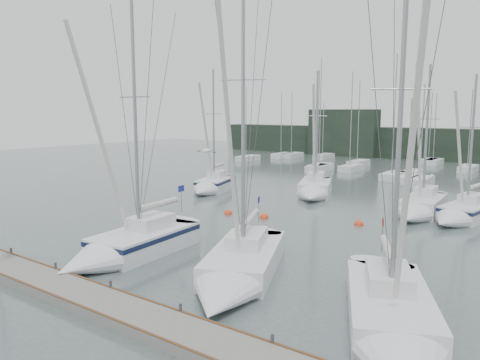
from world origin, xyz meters
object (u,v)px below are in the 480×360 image
Objects in this scene: sailboat_mid_d at (461,214)px; sailboat_mid_a at (211,186)px; buoy_b at (359,225)px; sailboat_near_right at (396,332)px; buoy_c at (228,214)px; sailboat_near_center at (235,274)px; sailboat_mid_b at (314,191)px; sailboat_mid_c at (419,209)px; sailboat_near_left at (122,249)px; buoy_a at (264,218)px.

sailboat_mid_a is at bearing -166.98° from sailboat_mid_d.
sailboat_mid_d is 7.42m from buoy_b.
sailboat_near_right is 21.12m from buoy_c.
sailboat_near_center is 22.70m from sailboat_mid_b.
buoy_c is at bearing -142.80° from sailboat_mid_d.
sailboat_mid_c is (19.05, 1.04, -0.01)m from sailboat_mid_a.
sailboat_mid_b is 13.02m from sailboat_mid_d.
buoy_c is (-14.83, -7.51, -0.56)m from sailboat_mid_d.
sailboat_mid_d is 16.63m from buoy_c.
sailboat_mid_c is (9.65, 19.57, -0.01)m from sailboat_near_left.
sailboat_mid_c is at bearing 58.33° from sailboat_near_center.
sailboat_near_right reaches higher than sailboat_near_left.
sailboat_mid_d is at bearing -32.85° from sailboat_mid_b.
sailboat_mid_c is at bearing 78.98° from sailboat_near_right.
buoy_a is at bearing -106.45° from sailboat_mid_b.
sailboat_near_center is 7.66m from sailboat_near_right.
sailboat_near_left is 22.12× the size of buoy_b.
sailboat_mid_a is at bearing 108.64° from sailboat_near_center.
sailboat_mid_b is (-14.75, 22.78, 0.07)m from sailboat_near_right.
sailboat_near_left is at bearing 152.66° from sailboat_near_right.
buoy_c is at bearing -164.93° from buoy_b.
buoy_b is (-2.59, -5.00, -0.60)m from sailboat_mid_c.
sailboat_mid_a is at bearing 111.86° from sailboat_near_left.
sailboat_near_center is 14.79m from buoy_c.
sailboat_mid_a reaches higher than sailboat_mid_c.
sailboat_near_left is 1.18× the size of sailboat_mid_b.
sailboat_near_right is 23.09× the size of buoy_c.
sailboat_near_left is 1.00× the size of sailboat_near_right.
sailboat_mid_c is at bearing 62.57° from buoy_b.
sailboat_near_left is 0.92× the size of sailboat_near_center.
sailboat_near_center is at bearing -51.26° from buoy_c.
sailboat_near_center is at bearing 146.15° from sailboat_near_right.
buoy_a is (-6.30, 12.00, -0.53)m from sailboat_near_center.
buoy_b is 9.69m from buoy_c.
sailboat_mid_a is 19.23× the size of buoy_b.
sailboat_mid_c is 11.45m from buoy_a.
buoy_a is at bearing -139.02° from sailboat_mid_d.
buoy_b is (-7.44, 15.30, -0.54)m from sailboat_near_right.
sailboat_mid_a is 19.08m from sailboat_mid_c.
sailboat_mid_c reaches higher than sailboat_mid_d.
sailboat_near_right is at bearing -74.10° from sailboat_mid_d.
sailboat_near_left is 23.01× the size of buoy_c.
sailboat_mid_c reaches higher than buoy_c.
buoy_b is at bearing 91.49° from sailboat_near_right.
sailboat_near_right is 1.21× the size of sailboat_mid_c.
sailboat_mid_b is 19.54× the size of buoy_c.
sailboat_mid_a is 18.22× the size of buoy_a.
sailboat_mid_d is at bearing 42.39° from buoy_b.
buoy_c is at bearing -123.41° from sailboat_mid_b.
sailboat_mid_a is 9.63m from buoy_c.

